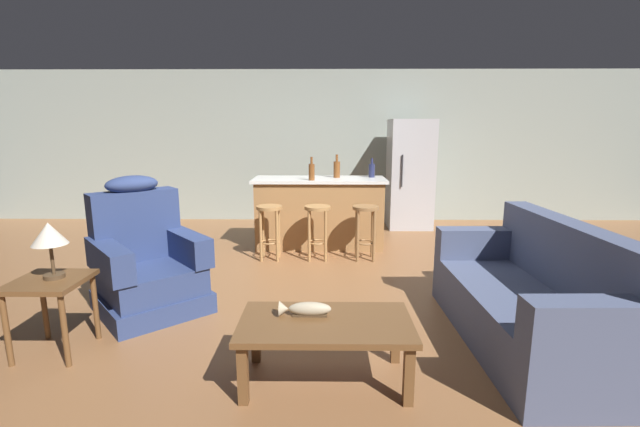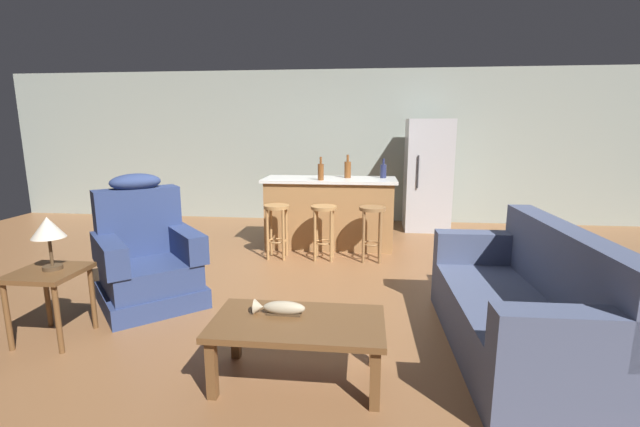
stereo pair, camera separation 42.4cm
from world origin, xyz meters
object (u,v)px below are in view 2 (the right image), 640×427
object	(u,v)px
bar_stool_middle	(324,223)
refrigerator	(427,175)
end_table	(49,283)
bottle_tall_green	(348,169)
bar_stool_left	(277,221)
couch	(523,309)
table_lamp	(48,230)
recliner_near_lamp	(147,258)
coffee_table	(298,328)
fish_figurine	(279,308)
bar_stool_right	(372,224)
kitchen_island	(330,212)
bottle_wine_dark	(321,171)
bottle_short_amber	(383,171)

from	to	relation	value
bar_stool_middle	refrigerator	size ratio (longest dim) A/B	0.39
end_table	bottle_tall_green	world-z (taller)	bottle_tall_green
bar_stool_left	couch	bearing A→B (deg)	-43.20
table_lamp	recliner_near_lamp	bearing A→B (deg)	65.75
coffee_table	end_table	xyz separation A→B (m)	(-1.98, 0.35, 0.10)
bar_stool_left	bottle_tall_green	xyz separation A→B (m)	(0.85, 0.72, 0.60)
bar_stool_middle	end_table	bearing A→B (deg)	-129.42
fish_figurine	couch	xyz separation A→B (m)	(1.70, 0.45, -0.12)
bar_stool_right	bottle_tall_green	world-z (taller)	bottle_tall_green
fish_figurine	table_lamp	size ratio (longest dim) A/B	0.83
kitchen_island	bottle_wine_dark	world-z (taller)	bottle_wine_dark
couch	bar_stool_left	world-z (taller)	couch
fish_figurine	table_lamp	xyz separation A→B (m)	(-1.82, 0.30, 0.41)
couch	bar_stool_middle	distance (m)	2.69
end_table	coffee_table	bearing A→B (deg)	-10.09
table_lamp	bar_stool_middle	distance (m)	2.95
bar_stool_left	fish_figurine	bearing A→B (deg)	-77.77
recliner_near_lamp	bottle_short_amber	size ratio (longest dim) A/B	4.56
bar_stool_left	bottle_tall_green	bearing A→B (deg)	40.15
bottle_tall_green	bottle_wine_dark	bearing A→B (deg)	-137.06
table_lamp	bottle_short_amber	xyz separation A→B (m)	(2.60, 3.02, 0.18)
end_table	table_lamp	bearing A→B (deg)	46.16
coffee_table	bottle_tall_green	size ratio (longest dim) A/B	3.47
coffee_table	couch	size ratio (longest dim) A/B	0.57
coffee_table	recliner_near_lamp	world-z (taller)	recliner_near_lamp
end_table	kitchen_island	world-z (taller)	kitchen_island
end_table	bar_stool_left	world-z (taller)	bar_stool_left
couch	end_table	world-z (taller)	couch
end_table	kitchen_island	bearing A→B (deg)	56.95
bottle_short_amber	table_lamp	bearing A→B (deg)	-130.73
kitchen_island	fish_figurine	bearing A→B (deg)	-90.99
bar_stool_right	bottle_short_amber	bearing A→B (deg)	78.97
couch	bottle_short_amber	world-z (taller)	bottle_short_amber
bar_stool_right	fish_figurine	bearing A→B (deg)	-103.84
table_lamp	bar_stool_right	bearing A→B (deg)	42.73
coffee_table	bottle_wine_dark	xyz separation A→B (m)	(-0.18, 3.04, 0.70)
couch	table_lamp	bearing A→B (deg)	1.40
bottle_short_amber	kitchen_island	bearing A→B (deg)	-170.34
table_lamp	bar_stool_left	xyz separation A→B (m)	(1.26, 2.26, -0.40)
recliner_near_lamp	kitchen_island	xyz separation A→B (m)	(1.53, 2.13, 0.06)
bottle_short_amber	recliner_near_lamp	bearing A→B (deg)	-134.99
bar_stool_left	bottle_wine_dark	distance (m)	0.88
fish_figurine	bottle_short_amber	size ratio (longest dim) A/B	1.29
end_table	bottle_wine_dark	xyz separation A→B (m)	(1.80, 2.69, 0.60)
fish_figurine	bottle_wine_dark	distance (m)	3.03
bar_stool_middle	bottle_tall_green	size ratio (longest dim) A/B	2.15
end_table	bar_stool_middle	size ratio (longest dim) A/B	0.82
end_table	bottle_wine_dark	world-z (taller)	bottle_wine_dark
kitchen_island	bottle_short_amber	size ratio (longest dim) A/B	6.83
kitchen_island	bar_stool_right	xyz separation A→B (m)	(0.58, -0.63, -0.01)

